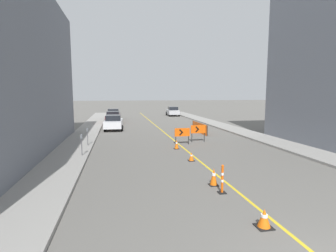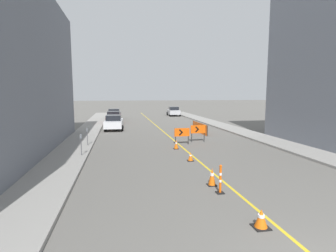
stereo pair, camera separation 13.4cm
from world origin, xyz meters
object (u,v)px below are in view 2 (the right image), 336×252
object	(u,v)px
traffic_cone_fourth	(176,144)
delineator_post_front	(220,181)
traffic_cone_nearest	(261,219)
traffic_cone_third	(191,157)
parked_car_curb_far	(114,114)
traffic_cone_second	(212,177)
arrow_barricade_primary	(182,133)
parking_meter_far_curb	(87,133)
arrow_barricade_secondary	(198,130)
parking_meter_near_curb	(81,140)
parked_car_opposite_side	(174,111)
parked_car_curb_near	(114,122)
parked_car_curb_mid	(114,117)

from	to	relation	value
traffic_cone_fourth	delineator_post_front	distance (m)	8.38
traffic_cone_nearest	traffic_cone_third	xyz separation A→B (m)	(0.05, 7.69, -0.02)
traffic_cone_third	parked_car_curb_far	world-z (taller)	parked_car_curb_far
traffic_cone_second	parked_car_curb_far	distance (m)	30.61
arrow_barricade_primary	parking_meter_far_curb	bearing A→B (deg)	176.53
arrow_barricade_primary	traffic_cone_second	bearing A→B (deg)	-96.36
arrow_barricade_secondary	parking_meter_near_curb	world-z (taller)	parking_meter_near_curb
delineator_post_front	parked_car_opposite_side	bearing A→B (deg)	80.95
delineator_post_front	parked_car_curb_near	size ratio (longest dim) A/B	0.26
traffic_cone_fourth	parked_car_opposite_side	world-z (taller)	parked_car_opposite_side
traffic_cone_nearest	arrow_barricade_secondary	xyz separation A→B (m)	(2.25, 13.37, 0.70)
traffic_cone_fourth	parked_car_opposite_side	xyz separation A→B (m)	(5.61, 27.48, 0.47)
traffic_cone_nearest	traffic_cone_third	world-z (taller)	traffic_cone_nearest
traffic_cone_second	parking_meter_near_curb	distance (m)	8.62
traffic_cone_fourth	parking_meter_far_curb	xyz separation A→B (m)	(-6.17, 1.84, 0.72)
traffic_cone_nearest	parking_meter_near_curb	size ratio (longest dim) A/B	0.43
traffic_cone_fourth	parked_car_curb_near	world-z (taller)	parked_car_curb_near
traffic_cone_fourth	parking_meter_near_curb	size ratio (longest dim) A/B	0.51
parked_car_curb_far	parking_meter_near_curb	world-z (taller)	parked_car_curb_far
parking_meter_far_curb	parking_meter_near_curb	bearing A→B (deg)	-90.00
traffic_cone_nearest	arrow_barricade_primary	bearing A→B (deg)	86.66
traffic_cone_fourth	parking_meter_near_curb	bearing A→B (deg)	-167.34
parked_car_curb_near	traffic_cone_fourth	bearing A→B (deg)	-65.04
delineator_post_front	parking_meter_near_curb	size ratio (longest dim) A/B	0.88
parked_car_curb_mid	arrow_barricade_secondary	bearing A→B (deg)	-63.95
parked_car_curb_far	parked_car_opposite_side	size ratio (longest dim) A/B	1.00
traffic_cone_nearest	parked_car_curb_near	world-z (taller)	parked_car_curb_near
parked_car_curb_near	arrow_barricade_primary	bearing A→B (deg)	-58.17
traffic_cone_fourth	parked_car_curb_far	bearing A→B (deg)	101.31
traffic_cone_fourth	parking_meter_far_curb	world-z (taller)	parking_meter_far_curb
arrow_barricade_secondary	arrow_barricade_primary	bearing A→B (deg)	-153.53
traffic_cone_fourth	traffic_cone_second	bearing A→B (deg)	-90.82
traffic_cone_fourth	arrow_barricade_secondary	size ratio (longest dim) A/B	0.49
parked_car_opposite_side	delineator_post_front	bearing A→B (deg)	-95.77
traffic_cone_nearest	parked_car_curb_mid	world-z (taller)	parked_car_curb_mid
parked_car_curb_mid	parked_car_curb_near	bearing A→B (deg)	-87.45
traffic_cone_second	parking_meter_far_curb	bearing A→B (deg)	123.07
parked_car_curb_far	parking_meter_far_curb	distance (m)	21.03
traffic_cone_nearest	parked_car_curb_near	bearing A→B (deg)	101.51
parking_meter_near_curb	traffic_cone_nearest	bearing A→B (deg)	-57.31
traffic_cone_second	delineator_post_front	bearing A→B (deg)	-89.92
traffic_cone_nearest	parked_car_curb_far	xyz separation A→B (m)	(-4.61, 33.89, 0.53)
arrow_barricade_secondary	parked_car_curb_near	distance (m)	10.97
arrow_barricade_primary	parked_car_curb_far	distance (m)	21.97
arrow_barricade_secondary	parking_meter_far_curb	world-z (taller)	parking_meter_far_curb
parked_car_curb_mid	traffic_cone_fourth	bearing A→B (deg)	-73.78
parking_meter_far_curb	traffic_cone_nearest	bearing A→B (deg)	-64.29
delineator_post_front	parking_meter_far_curb	world-z (taller)	parking_meter_far_curb
traffic_cone_fourth	delineator_post_front	size ratio (longest dim) A/B	0.58
traffic_cone_nearest	parked_car_opposite_side	bearing A→B (deg)	81.80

